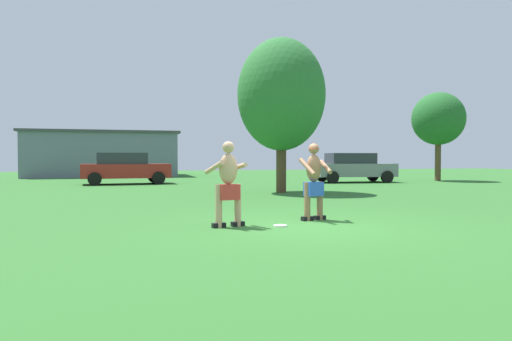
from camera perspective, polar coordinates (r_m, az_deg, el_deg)
ground_plane at (r=8.95m, az=6.35°, el=-6.94°), size 80.00×80.00×0.00m
player_with_cap at (r=9.78m, az=7.21°, el=-0.95°), size 0.62×0.64×1.64m
player_in_red at (r=8.79m, az=-3.48°, el=-1.41°), size 0.78×0.67×1.64m
frisbee at (r=8.94m, az=3.03°, el=-6.86°), size 0.26×0.26×0.03m
car_gray_near_post at (r=25.38m, az=11.94°, el=0.41°), size 4.46×2.38×1.58m
car_red_far_end at (r=24.06m, az=-16.00°, el=0.33°), size 4.42×2.29×1.58m
outbuilding_behind_lot at (r=35.14m, az=-18.39°, el=1.94°), size 10.37×6.90×3.18m
tree_right_field at (r=28.56m, az=21.72°, el=5.96°), size 2.97×2.97×5.10m
tree_behind_players at (r=17.66m, az=3.16°, el=9.36°), size 3.35×3.35×5.87m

